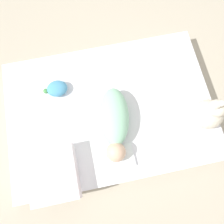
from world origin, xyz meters
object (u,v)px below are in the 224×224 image
at_px(bunny_plush, 209,113).
at_px(turtle_plush, 57,89).
at_px(swaddled_baby, 114,121).
at_px(pillow, 54,175).

bearing_deg(bunny_plush, turtle_plush, -23.16).
distance_m(swaddled_baby, pillow, 0.50).
relative_size(pillow, bunny_plush, 0.98).
height_order(pillow, bunny_plush, bunny_plush).
relative_size(pillow, turtle_plush, 1.96).
bearing_deg(swaddled_baby, bunny_plush, 91.54).
relative_size(swaddled_baby, bunny_plush, 1.46).
xyz_separation_m(swaddled_baby, pillow, (0.44, 0.25, -0.02)).
bearing_deg(pillow, bunny_plush, -170.79).
distance_m(bunny_plush, turtle_plush, 1.04).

